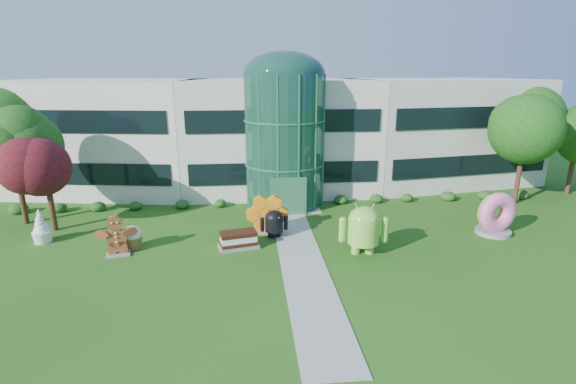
{
  "coord_description": "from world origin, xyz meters",
  "views": [
    {
      "loc": [
        -2.79,
        -19.38,
        10.03
      ],
      "look_at": [
        -0.31,
        6.0,
        2.6
      ],
      "focal_mm": 26.0,
      "sensor_mm": 36.0,
      "label": 1
    }
  ],
  "objects_px": {
    "android_black": "(274,222)",
    "gingerbread": "(116,235)",
    "android_green": "(364,226)",
    "donut": "(496,213)"
  },
  "relations": [
    {
      "from": "android_black",
      "to": "gingerbread",
      "type": "height_order",
      "value": "gingerbread"
    },
    {
      "from": "android_black",
      "to": "gingerbread",
      "type": "relative_size",
      "value": 0.81
    },
    {
      "from": "android_green",
      "to": "gingerbread",
      "type": "relative_size",
      "value": 1.29
    },
    {
      "from": "donut",
      "to": "gingerbread",
      "type": "height_order",
      "value": "donut"
    },
    {
      "from": "android_green",
      "to": "android_black",
      "type": "height_order",
      "value": "android_green"
    },
    {
      "from": "android_black",
      "to": "donut",
      "type": "bearing_deg",
      "value": -9.57
    },
    {
      "from": "donut",
      "to": "gingerbread",
      "type": "distance_m",
      "value": 22.99
    },
    {
      "from": "android_green",
      "to": "android_black",
      "type": "bearing_deg",
      "value": 155.41
    },
    {
      "from": "android_green",
      "to": "android_black",
      "type": "relative_size",
      "value": 1.59
    },
    {
      "from": "donut",
      "to": "gingerbread",
      "type": "relative_size",
      "value": 1.1
    }
  ]
}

